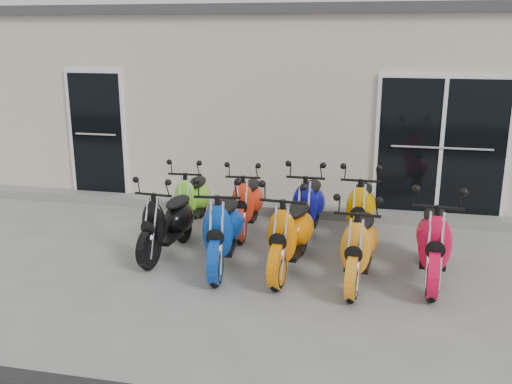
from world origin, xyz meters
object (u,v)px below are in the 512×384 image
(scooter_front_orange_a, at_px, (291,223))
(scooter_back_green, at_px, (192,192))
(scooter_front_blue, at_px, (223,219))
(scooter_back_yellow, at_px, (361,200))
(scooter_back_red, at_px, (248,195))
(scooter_back_blue, at_px, (309,197))
(scooter_front_red, at_px, (435,230))
(scooter_front_black, at_px, (167,213))
(scooter_front_orange_b, at_px, (360,235))

(scooter_front_orange_a, bearing_deg, scooter_back_green, 147.26)
(scooter_front_blue, height_order, scooter_back_yellow, scooter_front_blue)
(scooter_back_red, bearing_deg, scooter_back_blue, -5.79)
(scooter_back_green, bearing_deg, scooter_front_red, -23.29)
(scooter_front_blue, distance_m, scooter_front_orange_a, 0.86)
(scooter_front_black, relative_size, scooter_front_blue, 0.90)
(scooter_back_blue, bearing_deg, scooter_front_black, -147.52)
(scooter_back_red, xyz_separation_m, scooter_back_blue, (0.92, -0.05, 0.04))
(scooter_back_green, xyz_separation_m, scooter_back_blue, (1.79, -0.05, 0.04))
(scooter_front_red, bearing_deg, scooter_back_yellow, 131.01)
(scooter_front_blue, height_order, scooter_back_blue, scooter_front_blue)
(scooter_back_blue, height_order, scooter_back_yellow, scooter_back_blue)
(scooter_front_blue, bearing_deg, scooter_front_red, -3.40)
(scooter_front_black, height_order, scooter_back_red, scooter_front_black)
(scooter_front_orange_a, relative_size, scooter_back_blue, 1.03)
(scooter_front_red, distance_m, scooter_back_yellow, 1.49)
(scooter_back_red, bearing_deg, scooter_back_yellow, -4.35)
(scooter_front_orange_b, xyz_separation_m, scooter_back_blue, (-0.79, 1.44, 0.02))
(scooter_back_blue, bearing_deg, scooter_back_red, 177.77)
(scooter_front_blue, xyz_separation_m, scooter_back_blue, (0.92, 1.33, -0.03))
(scooter_back_green, distance_m, scooter_back_blue, 1.79)
(scooter_front_red, distance_m, scooter_back_blue, 2.04)
(scooter_front_orange_a, bearing_deg, scooter_front_red, 8.72)
(scooter_front_orange_b, relative_size, scooter_back_green, 1.04)
(scooter_front_red, height_order, scooter_back_red, scooter_front_red)
(scooter_front_orange_b, height_order, scooter_back_red, scooter_front_orange_b)
(scooter_front_orange_b, xyz_separation_m, scooter_back_yellow, (-0.04, 1.45, 0.02))
(scooter_back_yellow, bearing_deg, scooter_front_red, -50.81)
(scooter_front_orange_b, bearing_deg, scooter_front_black, 176.61)
(scooter_front_blue, distance_m, scooter_front_red, 2.58)
(scooter_back_green, xyz_separation_m, scooter_back_yellow, (2.54, -0.05, 0.04))
(scooter_front_black, distance_m, scooter_front_blue, 0.88)
(scooter_back_blue, bearing_deg, scooter_front_blue, -123.63)
(scooter_front_blue, xyz_separation_m, scooter_front_orange_a, (0.85, 0.04, -0.01))
(scooter_back_green, bearing_deg, scooter_back_blue, -5.17)
(scooter_front_orange_a, height_order, scooter_front_orange_b, scooter_front_orange_a)
(scooter_front_blue, relative_size, scooter_back_blue, 1.05)
(scooter_front_orange_a, xyz_separation_m, scooter_front_orange_b, (0.85, -0.15, -0.04))
(scooter_front_blue, relative_size, scooter_front_red, 1.00)
(scooter_front_orange_b, bearing_deg, scooter_back_blue, 123.36)
(scooter_front_orange_a, height_order, scooter_front_red, scooter_front_red)
(scooter_front_blue, xyz_separation_m, scooter_back_red, (-0.01, 1.38, -0.07))
(scooter_front_red, bearing_deg, scooter_back_blue, 148.06)
(scooter_front_black, bearing_deg, scooter_front_orange_b, -2.76)
(scooter_back_green, bearing_deg, scooter_front_blue, -61.22)
(scooter_back_red, bearing_deg, scooter_front_blue, -92.43)
(scooter_front_blue, bearing_deg, scooter_front_black, 156.91)
(scooter_front_blue, distance_m, scooter_back_blue, 1.62)
(scooter_back_green, height_order, scooter_back_blue, scooter_back_blue)
(scooter_front_orange_a, height_order, scooter_back_yellow, scooter_front_orange_a)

